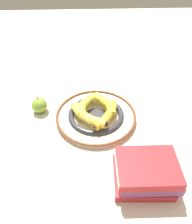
% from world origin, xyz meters
% --- Properties ---
extents(ground_plane, '(2.80, 2.80, 0.00)m').
position_xyz_m(ground_plane, '(0.00, 0.00, 0.00)').
color(ground_plane, beige).
extents(decorative_bowl, '(0.34, 0.34, 0.03)m').
position_xyz_m(decorative_bowl, '(-0.02, 0.01, 0.02)').
color(decorative_bowl, beige).
rests_on(decorative_bowl, ground_plane).
extents(banana_a, '(0.17, 0.13, 0.03)m').
position_xyz_m(banana_a, '(-0.06, -0.03, 0.05)').
color(banana_a, gold).
rests_on(banana_a, decorative_bowl).
extents(banana_b, '(0.16, 0.11, 0.03)m').
position_xyz_m(banana_b, '(0.01, -0.02, 0.05)').
color(banana_b, yellow).
rests_on(banana_b, decorative_bowl).
extents(banana_c, '(0.16, 0.11, 0.04)m').
position_xyz_m(banana_c, '(0.01, 0.05, 0.05)').
color(banana_c, gold).
rests_on(banana_c, decorative_bowl).
extents(banana_d, '(0.15, 0.15, 0.04)m').
position_xyz_m(banana_d, '(-0.06, 0.05, 0.05)').
color(banana_d, yellow).
rests_on(banana_d, decorative_bowl).
extents(book_stack, '(0.17, 0.21, 0.10)m').
position_xyz_m(book_stack, '(-0.32, -0.13, 0.05)').
color(book_stack, '#AD2328').
rests_on(book_stack, ground_plane).
extents(apple, '(0.07, 0.07, 0.08)m').
position_xyz_m(apple, '(0.03, 0.26, 0.03)').
color(apple, olive).
rests_on(apple, ground_plane).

